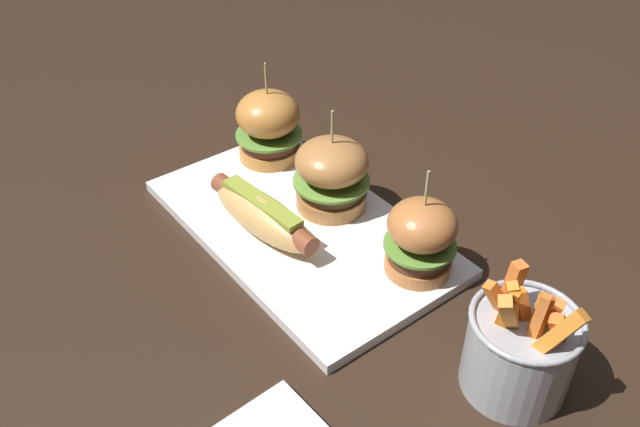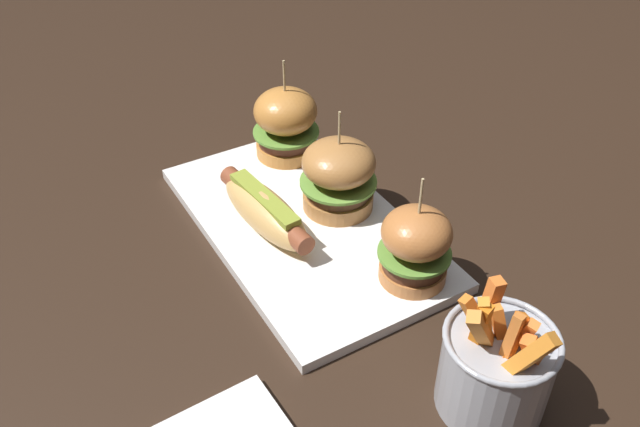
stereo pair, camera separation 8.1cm
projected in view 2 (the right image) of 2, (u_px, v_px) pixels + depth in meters
name	position (u px, v px, depth m)	size (l,w,h in m)	color
ground_plane	(304.00, 230.00, 0.87)	(3.00, 3.00, 0.00)	black
platter_main	(304.00, 225.00, 0.87)	(0.41, 0.23, 0.01)	white
hot_dog	(265.00, 210.00, 0.84)	(0.18, 0.07, 0.05)	tan
slider_left	(286.00, 122.00, 0.96)	(0.10, 0.10, 0.15)	#CA8139
slider_center	(338.00, 175.00, 0.86)	(0.10, 0.10, 0.14)	#B5773E
slider_right	(415.00, 245.00, 0.75)	(0.08, 0.08, 0.14)	#BE7139
fries_bucket	(495.00, 367.00, 0.63)	(0.11, 0.11, 0.15)	#A8AAB2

